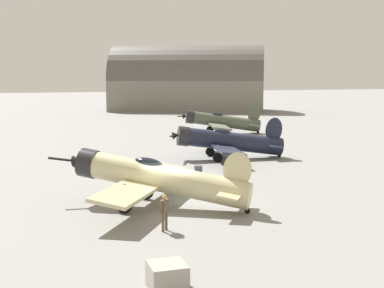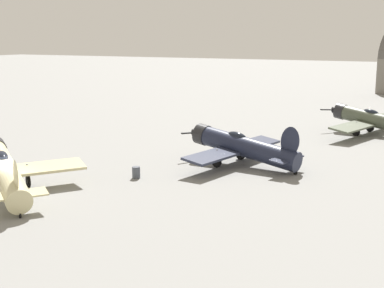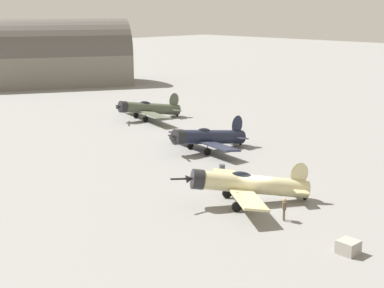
{
  "view_description": "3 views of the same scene",
  "coord_description": "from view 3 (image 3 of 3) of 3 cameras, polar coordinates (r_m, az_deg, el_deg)",
  "views": [
    {
      "loc": [
        26.74,
        -7.89,
        7.12
      ],
      "look_at": [
        -13.19,
        6.18,
        1.6
      ],
      "focal_mm": 49.4,
      "sensor_mm": 36.0,
      "label": 1
    },
    {
      "loc": [
        22.96,
        25.12,
        9.86
      ],
      "look_at": [
        -13.19,
        6.18,
        1.6
      ],
      "focal_mm": 49.81,
      "sensor_mm": 36.0,
      "label": 2
    },
    {
      "loc": [
        27.71,
        -34.04,
        15.47
      ],
      "look_at": [
        -13.19,
        6.18,
        1.6
      ],
      "focal_mm": 53.44,
      "sensor_mm": 36.0,
      "label": 3
    }
  ],
  "objects": [
    {
      "name": "airplane_foreground",
      "position": [
        45.89,
        5.44,
        -4.01
      ],
      "size": [
        9.74,
        10.31,
        3.3
      ],
      "rotation": [
        0.0,
        0.0,
        4.11
      ],
      "color": "beige",
      "rests_on": "ground_plane"
    },
    {
      "name": "distant_hangar",
      "position": [
        119.08,
        -13.71,
        8.23
      ],
      "size": [
        26.22,
        33.12,
        14.15
      ],
      "rotation": [
        0.0,
        0.0,
        4.24
      ],
      "color": "slate",
      "rests_on": "ground_plane"
    },
    {
      "name": "airplane_far_line",
      "position": [
        80.21,
        -4.47,
        3.55
      ],
      "size": [
        13.35,
        10.51,
        3.51
      ],
      "rotation": [
        0.0,
        0.0,
        4.45
      ],
      "color": "#4C5442",
      "rests_on": "ground_plane"
    },
    {
      "name": "fuel_drum",
      "position": [
        54.48,
        3.02,
        -2.47
      ],
      "size": [
        0.6,
        0.6,
        0.82
      ],
      "color": "#474C56",
      "rests_on": "ground_plane"
    },
    {
      "name": "airplane_mid_apron",
      "position": [
        62.42,
        1.49,
        0.68
      ],
      "size": [
        11.19,
        10.18,
        3.59
      ],
      "rotation": [
        0.0,
        0.0,
        4.53
      ],
      "color": "#1E2338",
      "rests_on": "ground_plane"
    },
    {
      "name": "equipment_crate",
      "position": [
        38.5,
        15.33,
        -9.89
      ],
      "size": [
        1.28,
        1.26,
        0.89
      ],
      "rotation": [
        0.0,
        0.0,
        1.54
      ],
      "color": "#9E998E",
      "rests_on": "ground_plane"
    },
    {
      "name": "ground_crew_mechanic",
      "position": [
        42.92,
        9.19,
        -6.23
      ],
      "size": [
        0.5,
        0.5,
        1.72
      ],
      "rotation": [
        0.0,
        0.0,
        0.78
      ],
      "color": "brown",
      "rests_on": "ground_plane"
    },
    {
      "name": "ground_plane",
      "position": [
        46.54,
        6.0,
        -5.9
      ],
      "size": [
        400.0,
        400.0,
        0.0
      ],
      "primitive_type": "plane",
      "color": "gray"
    }
  ]
}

